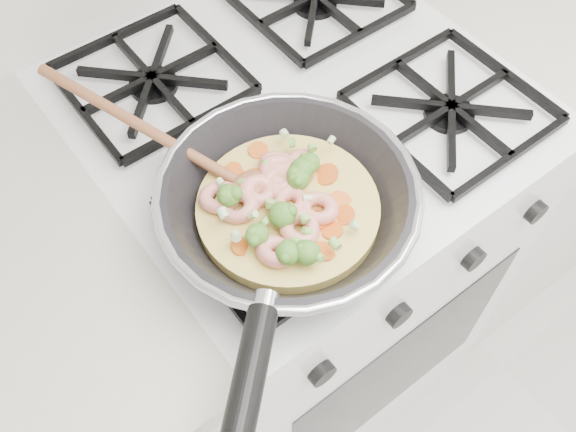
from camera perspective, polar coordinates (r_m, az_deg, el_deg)
stove at (r=1.28m, az=0.69°, el=-3.62°), size 0.60×0.60×0.92m
counter_right at (r=1.72m, az=22.73°, el=10.64°), size 1.00×0.60×0.90m
skillet at (r=0.74m, az=-0.24°, el=0.94°), size 0.41×0.55×0.10m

